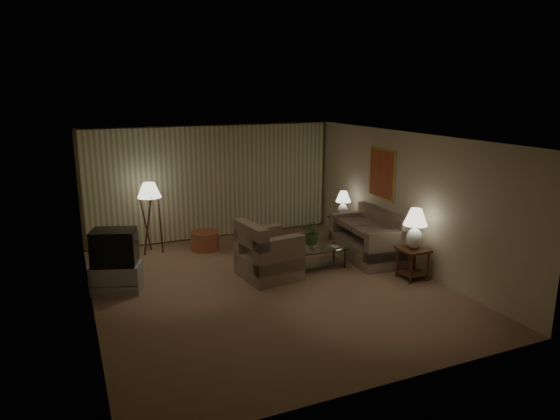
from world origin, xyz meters
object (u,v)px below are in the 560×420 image
(table_lamp_near, at_px, (415,225))
(floor_lamp, at_px, (151,217))
(tv_cabinet, at_px, (117,278))
(ottoman, at_px, (205,241))
(coffee_table, at_px, (319,254))
(sofa, at_px, (367,240))
(side_table_far, at_px, (342,225))
(table_lamp_far, at_px, (343,202))
(crt_tv, at_px, (114,247))
(side_table_near, at_px, (413,258))
(armchair, at_px, (269,255))
(vase, at_px, (312,245))

(table_lamp_near, height_order, floor_lamp, floor_lamp)
(table_lamp_near, xyz_separation_m, tv_cabinet, (-5.20, 1.62, -0.81))
(table_lamp_near, bearing_deg, ottoman, 133.56)
(coffee_table, relative_size, tv_cabinet, 1.12)
(sofa, distance_m, table_lamp_near, 1.51)
(table_lamp_near, height_order, coffee_table, table_lamp_near)
(side_table_far, xyz_separation_m, table_lamp_far, (-0.00, -0.00, 0.55))
(side_table_far, relative_size, crt_tv, 0.69)
(side_table_near, relative_size, tv_cabinet, 0.62)
(side_table_near, bearing_deg, sofa, 96.34)
(table_lamp_near, height_order, table_lamp_far, table_lamp_near)
(armchair, xyz_separation_m, crt_tv, (-2.74, 0.45, 0.38))
(coffee_table, distance_m, tv_cabinet, 3.88)
(crt_tv, distance_m, ottoman, 2.73)
(side_table_far, xyz_separation_m, coffee_table, (-1.34, -1.35, -0.13))
(coffee_table, height_order, vase, vase)
(floor_lamp, xyz_separation_m, vase, (2.76, -2.29, -0.32))
(armchair, distance_m, table_lamp_near, 2.79)
(table_lamp_near, relative_size, floor_lamp, 0.49)
(table_lamp_far, height_order, vase, table_lamp_far)
(ottoman, bearing_deg, floor_lamp, 167.26)
(coffee_table, xyz_separation_m, tv_cabinet, (-3.86, 0.37, -0.03))
(armchair, xyz_separation_m, floor_lamp, (-1.80, 2.37, 0.38))
(armchair, height_order, table_lamp_near, table_lamp_near)
(table_lamp_near, xyz_separation_m, coffee_table, (-1.34, 1.25, -0.78))
(vase, bearing_deg, tv_cabinet, 174.26)
(sofa, relative_size, tv_cabinet, 2.03)
(coffee_table, relative_size, floor_lamp, 0.69)
(table_lamp_near, bearing_deg, side_table_far, 90.00)
(armchair, relative_size, coffee_table, 1.18)
(tv_cabinet, height_order, crt_tv, crt_tv)
(side_table_far, bearing_deg, floor_lamp, 167.48)
(side_table_near, height_order, crt_tv, crt_tv)
(side_table_far, xyz_separation_m, vase, (-1.49, -1.35, 0.09))
(armchair, relative_size, table_lamp_near, 1.66)
(armchair, height_order, side_table_far, armchair)
(sofa, bearing_deg, side_table_near, 10.77)
(armchair, height_order, coffee_table, armchair)
(vase, bearing_deg, crt_tv, 174.26)
(floor_lamp, xyz_separation_m, ottoman, (1.12, -0.25, -0.61))
(sofa, height_order, crt_tv, crt_tv)
(table_lamp_far, xyz_separation_m, floor_lamp, (-4.25, 0.94, -0.14))
(floor_lamp, height_order, vase, floor_lamp)
(sofa, xyz_separation_m, armchair, (-2.31, -0.17, 0.03))
(floor_lamp, bearing_deg, crt_tv, -116.28)
(table_lamp_near, height_order, crt_tv, table_lamp_near)
(side_table_far, bearing_deg, side_table_near, -90.00)
(side_table_near, distance_m, vase, 1.95)
(side_table_far, bearing_deg, table_lamp_near, -90.00)
(side_table_far, height_order, floor_lamp, floor_lamp)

